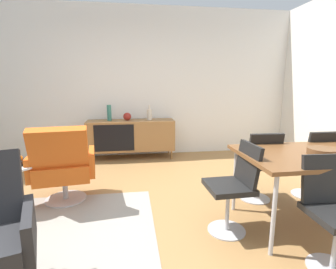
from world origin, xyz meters
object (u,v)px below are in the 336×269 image
at_px(dining_chair_front_left, 333,209).
at_px(vase_sculptural_dark, 149,114).
at_px(dining_chair_near_window, 235,184).
at_px(fruit_bowl, 15,161).
at_px(vase_cobalt, 127,117).
at_px(dining_chair_back_right, 314,161).
at_px(sideboard, 131,135).
at_px(dining_chair_back_left, 259,163).
at_px(side_table_round, 18,182).
at_px(dining_table, 324,157).
at_px(wooden_bowl_on_table, 322,151).
at_px(vase_ceramic_small, 109,113).
at_px(lounge_chair_red, 62,164).

bearing_deg(dining_chair_front_left, vase_sculptural_dark, 109.67).
height_order(dining_chair_near_window, fruit_bowl, dining_chair_near_window).
bearing_deg(vase_cobalt, fruit_bowl, -122.44).
xyz_separation_m(dining_chair_near_window, fruit_bowl, (-2.20, 0.75, 0.09)).
bearing_deg(dining_chair_back_right, sideboard, 136.65).
xyz_separation_m(vase_sculptural_dark, dining_chair_back_left, (1.13, -2.06, -0.36)).
relative_size(vase_sculptural_dark, side_table_round, 0.53).
bearing_deg(dining_table, dining_chair_front_left, -121.86).
bearing_deg(dining_chair_back_right, dining_table, -122.01).
height_order(vase_cobalt, wooden_bowl_on_table, vase_cobalt).
relative_size(vase_ceramic_small, dining_chair_front_left, 0.34).
height_order(dining_chair_back_right, side_table_round, dining_chair_back_right).
height_order(sideboard, dining_chair_front_left, dining_chair_front_left).
bearing_deg(vase_sculptural_dark, fruit_bowl, -130.55).
xyz_separation_m(vase_sculptural_dark, vase_ceramic_small, (-0.73, 0.00, 0.04)).
distance_m(dining_chair_back_left, fruit_bowl, 2.74).
relative_size(dining_chair_back_right, lounge_chair_red, 0.90).
height_order(vase_sculptural_dark, vase_ceramic_small, vase_ceramic_small).
xyz_separation_m(sideboard, dining_chair_back_right, (2.18, -2.06, 0.03)).
height_order(dining_chair_back_left, fruit_bowl, dining_chair_back_left).
bearing_deg(lounge_chair_red, sideboard, 65.56).
bearing_deg(fruit_bowl, dining_chair_near_window, -18.81).
distance_m(vase_cobalt, dining_chair_back_right, 3.07).
distance_m(sideboard, dining_chair_back_right, 3.00).
xyz_separation_m(vase_ceramic_small, fruit_bowl, (-0.87, -1.87, -0.30)).
bearing_deg(dining_chair_back_left, vase_ceramic_small, 132.09).
bearing_deg(fruit_bowl, side_table_round, -22.12).
distance_m(lounge_chair_red, fruit_bowl, 0.48).
height_order(dining_chair_near_window, dining_chair_back_left, same).
bearing_deg(dining_chair_back_left, wooden_bowl_on_table, -65.70).
relative_size(dining_table, lounge_chair_red, 1.69).
bearing_deg(dining_chair_near_window, dining_chair_back_right, 24.21).
bearing_deg(side_table_round, vase_cobalt, 57.59).
xyz_separation_m(vase_ceramic_small, dining_chair_back_right, (2.57, -2.06, -0.40)).
distance_m(vase_ceramic_small, wooden_bowl_on_table, 3.43).
relative_size(dining_chair_front_left, lounge_chair_red, 0.90).
relative_size(vase_ceramic_small, dining_chair_back_left, 0.34).
height_order(vase_ceramic_small, dining_chair_near_window, vase_ceramic_small).
distance_m(vase_cobalt, vase_sculptural_dark, 0.41).
height_order(sideboard, lounge_chair_red, lounge_chair_red).
bearing_deg(dining_chair_near_window, wooden_bowl_on_table, -4.28).
relative_size(wooden_bowl_on_table, lounge_chair_red, 0.27).
bearing_deg(vase_sculptural_dark, dining_chair_near_window, -77.20).
bearing_deg(dining_chair_front_left, fruit_bowl, 154.45).
relative_size(vase_sculptural_dark, dining_table, 0.17).
height_order(lounge_chair_red, side_table_round, lounge_chair_red).
bearing_deg(lounge_chair_red, dining_chair_near_window, -26.29).
distance_m(vase_sculptural_dark, fruit_bowl, 2.48).
bearing_deg(vase_sculptural_dark, side_table_round, -130.51).
bearing_deg(lounge_chair_red, vase_ceramic_small, 76.69).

